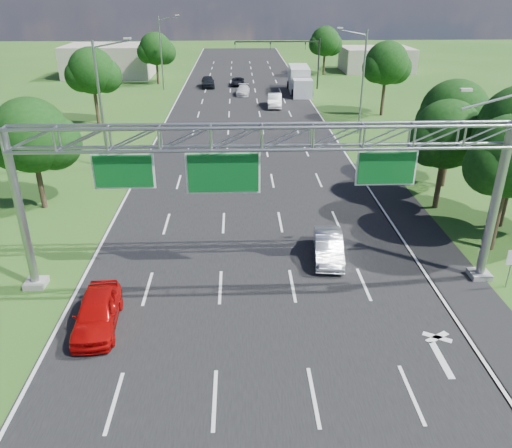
{
  "coord_description": "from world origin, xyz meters",
  "views": [
    {
      "loc": [
        -0.81,
        -9.61,
        13.49
      ],
      "look_at": [
        0.01,
        12.33,
        3.07
      ],
      "focal_mm": 35.0,
      "sensor_mm": 36.0,
      "label": 1
    }
  ],
  "objects_px": {
    "sign_gantry": "(263,150)",
    "red_coupe": "(97,312)",
    "silver_sedan": "(328,247)",
    "regulatory_sign": "(512,261)",
    "box_truck": "(300,81)",
    "traffic_signal": "(295,52)"
  },
  "relations": [
    {
      "from": "traffic_signal",
      "to": "red_coupe",
      "type": "bearing_deg",
      "value": -104.42
    },
    {
      "from": "sign_gantry",
      "to": "silver_sedan",
      "type": "height_order",
      "value": "sign_gantry"
    },
    {
      "from": "silver_sedan",
      "to": "box_truck",
      "type": "distance_m",
      "value": 48.04
    },
    {
      "from": "sign_gantry",
      "to": "box_truck",
      "type": "xyz_separation_m",
      "value": [
        7.67,
        50.15,
        -5.22
      ]
    },
    {
      "from": "box_truck",
      "to": "red_coupe",
      "type": "bearing_deg",
      "value": -103.31
    },
    {
      "from": "sign_gantry",
      "to": "silver_sedan",
      "type": "xyz_separation_m",
      "value": [
        3.71,
        2.28,
        -6.19
      ]
    },
    {
      "from": "traffic_signal",
      "to": "box_truck",
      "type": "relative_size",
      "value": 1.31
    },
    {
      "from": "regulatory_sign",
      "to": "traffic_signal",
      "type": "distance_m",
      "value": 54.37
    },
    {
      "from": "traffic_signal",
      "to": "red_coupe",
      "type": "height_order",
      "value": "traffic_signal"
    },
    {
      "from": "silver_sedan",
      "to": "box_truck",
      "type": "height_order",
      "value": "box_truck"
    },
    {
      "from": "regulatory_sign",
      "to": "red_coupe",
      "type": "xyz_separation_m",
      "value": [
        -19.44,
        -2.45,
        -0.76
      ]
    },
    {
      "from": "traffic_signal",
      "to": "box_truck",
      "type": "bearing_deg",
      "value": -79.66
    },
    {
      "from": "red_coupe",
      "to": "box_truck",
      "type": "relative_size",
      "value": 0.47
    },
    {
      "from": "traffic_signal",
      "to": "silver_sedan",
      "type": "bearing_deg",
      "value": -93.88
    },
    {
      "from": "red_coupe",
      "to": "box_truck",
      "type": "bearing_deg",
      "value": 69.77
    },
    {
      "from": "regulatory_sign",
      "to": "traffic_signal",
      "type": "relative_size",
      "value": 0.17
    },
    {
      "from": "sign_gantry",
      "to": "red_coupe",
      "type": "distance_m",
      "value": 10.21
    },
    {
      "from": "silver_sedan",
      "to": "red_coupe",
      "type": "bearing_deg",
      "value": -146.5
    },
    {
      "from": "regulatory_sign",
      "to": "silver_sedan",
      "type": "distance_m",
      "value": 9.03
    },
    {
      "from": "red_coupe",
      "to": "silver_sedan",
      "type": "height_order",
      "value": "red_coupe"
    },
    {
      "from": "regulatory_sign",
      "to": "silver_sedan",
      "type": "relative_size",
      "value": 0.49
    },
    {
      "from": "sign_gantry",
      "to": "traffic_signal",
      "type": "relative_size",
      "value": 1.92
    }
  ]
}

